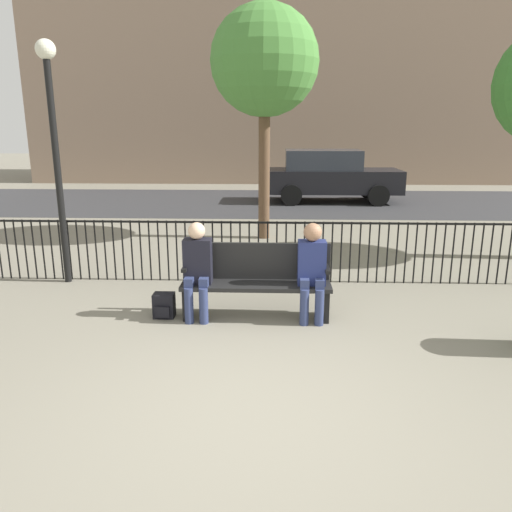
{
  "coord_description": "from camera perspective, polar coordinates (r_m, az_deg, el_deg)",
  "views": [
    {
      "loc": [
        0.22,
        -3.73,
        2.34
      ],
      "look_at": [
        0.0,
        2.17,
        0.8
      ],
      "focal_mm": 35.0,
      "sensor_mm": 36.0,
      "label": 1
    }
  ],
  "objects": [
    {
      "name": "street_surface",
      "position": [
        15.9,
        1.34,
        6.19
      ],
      "size": [
        24.0,
        6.0,
        0.01
      ],
      "color": "#333335",
      "rests_on": "ground"
    },
    {
      "name": "lamp_post",
      "position": [
        7.96,
        -22.17,
        13.55
      ],
      "size": [
        0.28,
        0.28,
        3.51
      ],
      "color": "black",
      "rests_on": "ground"
    },
    {
      "name": "seated_person_0",
      "position": [
        6.15,
        -6.72,
        -1.12
      ],
      "size": [
        0.34,
        0.39,
        1.22
      ],
      "color": "navy",
      "rests_on": "ground"
    },
    {
      "name": "seated_person_1",
      "position": [
        6.1,
        6.4,
        -1.2
      ],
      "size": [
        0.34,
        0.39,
        1.22
      ],
      "color": "navy",
      "rests_on": "ground"
    },
    {
      "name": "backpack",
      "position": [
        6.41,
        -10.47,
        -5.6
      ],
      "size": [
        0.26,
        0.23,
        0.31
      ],
      "color": "black",
      "rests_on": "ground"
    },
    {
      "name": "park_bench",
      "position": [
        6.26,
        0.03,
        -2.49
      ],
      "size": [
        1.86,
        0.45,
        0.92
      ],
      "color": "black",
      "rests_on": "ground"
    },
    {
      "name": "ground_plane",
      "position": [
        4.41,
        -1.12,
        -17.45
      ],
      "size": [
        80.0,
        80.0,
        0.0
      ],
      "primitive_type": "plane",
      "color": "gray"
    },
    {
      "name": "parked_car_0",
      "position": [
        16.04,
        8.38,
        9.13
      ],
      "size": [
        4.2,
        1.94,
        1.62
      ],
      "color": "black",
      "rests_on": "ground"
    },
    {
      "name": "tree_1",
      "position": [
        10.61,
        0.98,
        21.24
      ],
      "size": [
        2.18,
        2.18,
        4.68
      ],
      "color": "brown",
      "rests_on": "ground"
    },
    {
      "name": "fence_railing",
      "position": [
        7.62,
        0.3,
        1.11
      ],
      "size": [
        9.01,
        0.03,
        0.95
      ],
      "color": "black",
      "rests_on": "ground"
    }
  ]
}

